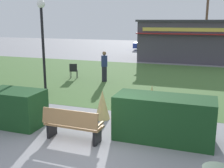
{
  "coord_description": "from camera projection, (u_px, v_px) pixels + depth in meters",
  "views": [
    {
      "loc": [
        2.87,
        -6.1,
        3.35
      ],
      "look_at": [
        -0.26,
        2.72,
        1.2
      ],
      "focal_mm": 44.57,
      "sensor_mm": 36.0,
      "label": 1
    }
  ],
  "objects": [
    {
      "name": "ground_plane",
      "position": [
        87.0,
        151.0,
        7.29
      ],
      "size": [
        80.0,
        80.0,
        0.0
      ],
      "primitive_type": "plane",
      "color": "gray"
    },
    {
      "name": "lawn_patch",
      "position": [
        155.0,
        80.0,
        15.89
      ],
      "size": [
        36.0,
        12.0,
        0.01
      ],
      "primitive_type": "cube",
      "color": "#446B33",
      "rests_on": "ground_plane"
    },
    {
      "name": "park_bench",
      "position": [
        72.0,
        125.0,
        7.82
      ],
      "size": [
        1.71,
        0.55,
        0.95
      ],
      "color": "#9E7547",
      "rests_on": "ground_plane"
    },
    {
      "name": "hedge_left",
      "position": [
        15.0,
        108.0,
        8.98
      ],
      "size": [
        1.82,
        1.1,
        1.17
      ],
      "primitive_type": "cube",
      "color": "#19421E",
      "rests_on": "ground_plane"
    },
    {
      "name": "hedge_right",
      "position": [
        164.0,
        119.0,
        7.85
      ],
      "size": [
        2.78,
        1.1,
        1.29
      ],
      "primitive_type": "cube",
      "color": "#19421E",
      "rests_on": "ground_plane"
    },
    {
      "name": "ornamental_grass_behind_left",
      "position": [
        151.0,
        105.0,
        9.03
      ],
      "size": [
        0.6,
        0.6,
        1.33
      ],
      "primitive_type": "cone",
      "color": "tan",
      "rests_on": "ground_plane"
    },
    {
      "name": "ornamental_grass_behind_right",
      "position": [
        102.0,
        105.0,
        9.58
      ],
      "size": [
        0.52,
        0.52,
        1.03
      ],
      "primitive_type": "cone",
      "color": "tan",
      "rests_on": "ground_plane"
    },
    {
      "name": "lamppost_mid",
      "position": [
        43.0,
        36.0,
        12.49
      ],
      "size": [
        0.36,
        0.36,
        4.24
      ],
      "color": "black",
      "rests_on": "ground_plane"
    },
    {
      "name": "food_kiosk",
      "position": [
        194.0,
        40.0,
        23.41
      ],
      "size": [
        8.93,
        5.16,
        3.39
      ],
      "color": "#47424C",
      "rests_on": "ground_plane"
    },
    {
      "name": "cafe_chair_east",
      "position": [
        74.0,
        70.0,
        16.27
      ],
      "size": [
        0.56,
        0.56,
        0.89
      ],
      "color": "black",
      "rests_on": "ground_plane"
    },
    {
      "name": "person_strolling",
      "position": [
        104.0,
        66.0,
        15.4
      ],
      "size": [
        0.34,
        0.34,
        1.69
      ],
      "rotation": [
        0.0,
        0.0,
        3.27
      ],
      "color": "#23232D",
      "rests_on": "ground_plane"
    },
    {
      "name": "parked_car_west_slot",
      "position": [
        152.0,
        45.0,
        31.65
      ],
      "size": [
        4.36,
        2.37,
        1.2
      ],
      "color": "navy",
      "rests_on": "ground_plane"
    },
    {
      "name": "parked_car_center_slot",
      "position": [
        198.0,
        46.0,
        30.02
      ],
      "size": [
        4.28,
        2.2,
        1.2
      ],
      "color": "#2D6638",
      "rests_on": "ground_plane"
    },
    {
      "name": "tree_left_bg",
      "position": [
        206.0,
        21.0,
        32.46
      ],
      "size": [
        0.91,
        0.96,
        7.36
      ],
      "color": "brown",
      "rests_on": "ground_plane"
    }
  ]
}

